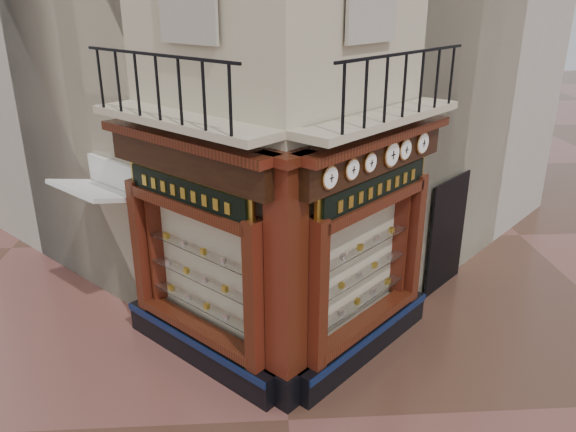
{
  "coord_description": "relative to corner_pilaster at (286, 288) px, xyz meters",
  "views": [
    {
      "loc": [
        -0.42,
        -6.64,
        5.89
      ],
      "look_at": [
        0.12,
        2.0,
        2.48
      ],
      "focal_mm": 35.0,
      "sensor_mm": 36.0,
      "label": 1
    }
  ],
  "objects": [
    {
      "name": "clock_d",
      "position": [
        1.68,
        1.08,
        1.67
      ],
      "size": [
        0.32,
        0.32,
        0.41
      ],
      "rotation": [
        0.0,
        0.0,
        0.79
      ],
      "color": "#AB7639",
      "rests_on": "ground"
    },
    {
      "name": "signboard_left",
      "position": [
        -1.46,
        1.01,
        1.15
      ],
      "size": [
        2.06,
        2.06,
        0.55
      ],
      "rotation": [
        0.0,
        0.0,
        2.36
      ],
      "color": "gold",
      "rests_on": "ground"
    },
    {
      "name": "shopfront_left",
      "position": [
        -1.41,
        1.07,
        0.03
      ],
      "size": [
        2.86,
        2.86,
        3.98
      ],
      "rotation": [
        0.0,
        0.0,
        2.36
      ],
      "color": "black",
      "rests_on": "ground"
    },
    {
      "name": "signboard_right",
      "position": [
        1.46,
        1.01,
        1.15
      ],
      "size": [
        2.13,
        2.13,
        0.57
      ],
      "rotation": [
        0.0,
        0.0,
        0.79
      ],
      "color": "gold",
      "rests_on": "ground"
    },
    {
      "name": "clock_b",
      "position": [
        0.94,
        0.34,
        1.67
      ],
      "size": [
        0.26,
        0.26,
        0.32
      ],
      "rotation": [
        0.0,
        0.0,
        0.79
      ],
      "color": "#AB7639",
      "rests_on": "ground"
    },
    {
      "name": "clock_e",
      "position": [
        1.97,
        1.36,
        1.67
      ],
      "size": [
        0.28,
        0.28,
        0.35
      ],
      "rotation": [
        0.0,
        0.0,
        0.79
      ],
      "color": "#AB7639",
      "rests_on": "ground"
    },
    {
      "name": "clock_f",
      "position": [
        2.36,
        1.75,
        1.67
      ],
      "size": [
        0.3,
        0.3,
        0.37
      ],
      "rotation": [
        0.0,
        0.0,
        0.79
      ],
      "color": "#AB7639",
      "rests_on": "ground"
    },
    {
      "name": "balcony",
      "position": [
        0.0,
        0.99,
        2.27
      ],
      "size": [
        5.94,
        2.97,
        1.03
      ],
      "color": "#BDAF93",
      "rests_on": "ground"
    },
    {
      "name": "ground",
      "position": [
        0.0,
        -0.5,
        -1.95
      ],
      "size": [
        80.0,
        80.0,
        0.0
      ],
      "primitive_type": "plane",
      "color": "#4D2F24",
      "rests_on": "ground"
    },
    {
      "name": "shopfront_right",
      "position": [
        1.41,
        1.07,
        0.03
      ],
      "size": [
        2.86,
        2.86,
        3.98
      ],
      "rotation": [
        0.0,
        0.0,
        0.79
      ],
      "color": "black",
      "rests_on": "ground"
    },
    {
      "name": "clock_a",
      "position": [
        0.59,
        -0.02,
        1.67
      ],
      "size": [
        0.27,
        0.27,
        0.34
      ],
      "rotation": [
        0.0,
        0.0,
        0.79
      ],
      "color": "#AB7639",
      "rests_on": "ground"
    },
    {
      "name": "awning",
      "position": [
        -3.31,
        2.6,
        -1.95
      ],
      "size": [
        1.85,
        1.85,
        0.31
      ],
      "primitive_type": null,
      "rotation": [
        0.24,
        0.0,
        2.36
      ],
      "color": "white",
      "rests_on": "ground"
    },
    {
      "name": "corner_pilaster",
      "position": [
        0.0,
        0.0,
        0.0
      ],
      "size": [
        0.85,
        0.85,
        3.98
      ],
      "rotation": [
        0.0,
        0.0,
        0.79
      ],
      "color": "black",
      "rests_on": "ground"
    },
    {
      "name": "clock_c",
      "position": [
        1.26,
        0.66,
        1.67
      ],
      "size": [
        0.25,
        0.25,
        0.31
      ],
      "rotation": [
        0.0,
        0.0,
        0.79
      ],
      "color": "#AB7639",
      "rests_on": "ground"
    },
    {
      "name": "neighbour_left",
      "position": [
        -2.47,
        8.13,
        3.55
      ],
      "size": [
        11.31,
        11.31,
        11.0
      ],
      "primitive_type": "cube",
      "rotation": [
        0.0,
        0.0,
        0.79
      ],
      "color": "#B3A99C",
      "rests_on": "ground"
    },
    {
      "name": "neighbour_right",
      "position": [
        2.47,
        8.13,
        3.55
      ],
      "size": [
        11.31,
        11.31,
        11.0
      ],
      "primitive_type": "cube",
      "rotation": [
        0.0,
        0.0,
        0.79
      ],
      "color": "#B3A99C",
      "rests_on": "ground"
    }
  ]
}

